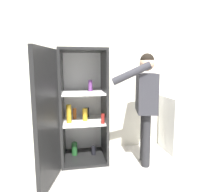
{
  "coord_description": "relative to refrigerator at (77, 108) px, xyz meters",
  "views": [
    {
      "loc": [
        -0.38,
        -2.26,
        1.38
      ],
      "look_at": [
        0.15,
        0.61,
        0.94
      ],
      "focal_mm": 32.0,
      "sensor_mm": 36.0,
      "label": 1
    }
  ],
  "objects": [
    {
      "name": "counter",
      "position": [
        1.76,
        0.12,
        -0.35
      ],
      "size": [
        0.71,
        0.58,
        0.89
      ],
      "color": "white",
      "rests_on": "ground_plane"
    },
    {
      "name": "ground_plane",
      "position": [
        0.37,
        -0.52,
        -0.8
      ],
      "size": [
        12.0,
        12.0,
        0.0
      ],
      "primitive_type": "plane",
      "color": "beige"
    },
    {
      "name": "bowl",
      "position": [
        1.93,
        0.19,
        0.13
      ],
      "size": [
        0.15,
        0.15,
        0.07
      ],
      "color": "white",
      "rests_on": "counter"
    },
    {
      "name": "refrigerator",
      "position": [
        0.0,
        0.0,
        0.0
      ],
      "size": [
        0.84,
        1.28,
        1.61
      ],
      "color": "black",
      "rests_on": "ground_plane"
    },
    {
      "name": "wall_back",
      "position": [
        0.37,
        0.46,
        0.48
      ],
      "size": [
        7.0,
        0.06,
        2.55
      ],
      "color": "silver",
      "rests_on": "ground_plane"
    },
    {
      "name": "person",
      "position": [
        0.92,
        -0.22,
        0.17
      ],
      "size": [
        0.69,
        0.59,
        1.54
      ],
      "color": "#262628",
      "rests_on": "ground_plane"
    }
  ]
}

